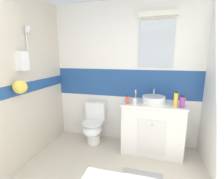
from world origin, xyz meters
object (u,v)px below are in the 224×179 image
object	(u,v)px
sink_basin	(154,99)
mouthwash_bottle	(182,102)
toilet	(94,124)
toothbrush_cup	(135,100)
shampoo_bottle_tall	(176,100)
soap_dispenser	(128,100)

from	to	relation	value
sink_basin	mouthwash_bottle	xyz separation A→B (m)	(0.40, -0.15, 0.03)
sink_basin	toilet	bearing A→B (deg)	178.89
toilet	mouthwash_bottle	size ratio (longest dim) A/B	4.20
toilet	toothbrush_cup	world-z (taller)	toothbrush_cup
toilet	shampoo_bottle_tall	bearing A→B (deg)	-6.76
toilet	soap_dispenser	world-z (taller)	soap_dispenser
sink_basin	soap_dispenser	bearing A→B (deg)	-158.73
toothbrush_cup	mouthwash_bottle	size ratio (longest dim) A/B	1.27
toothbrush_cup	sink_basin	bearing A→B (deg)	26.80
sink_basin	mouthwash_bottle	bearing A→B (deg)	-21.33
shampoo_bottle_tall	soap_dispenser	bearing A→B (deg)	-178.81
toothbrush_cup	soap_dispenser	world-z (taller)	toothbrush_cup
mouthwash_bottle	shampoo_bottle_tall	bearing A→B (deg)	169.97
toothbrush_cup	soap_dispenser	xyz separation A→B (m)	(-0.11, -0.01, -0.00)
sink_basin	toothbrush_cup	size ratio (longest dim) A/B	1.76
mouthwash_bottle	sink_basin	bearing A→B (deg)	158.67
toilet	shampoo_bottle_tall	world-z (taller)	shampoo_bottle_tall
toilet	toothbrush_cup	bearing A→B (deg)	-12.34
shampoo_bottle_tall	mouthwash_bottle	distance (m)	0.09
soap_dispenser	mouthwash_bottle	size ratio (longest dim) A/B	0.84
sink_basin	mouthwash_bottle	world-z (taller)	sink_basin
toothbrush_cup	shampoo_bottle_tall	size ratio (longest dim) A/B	1.00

